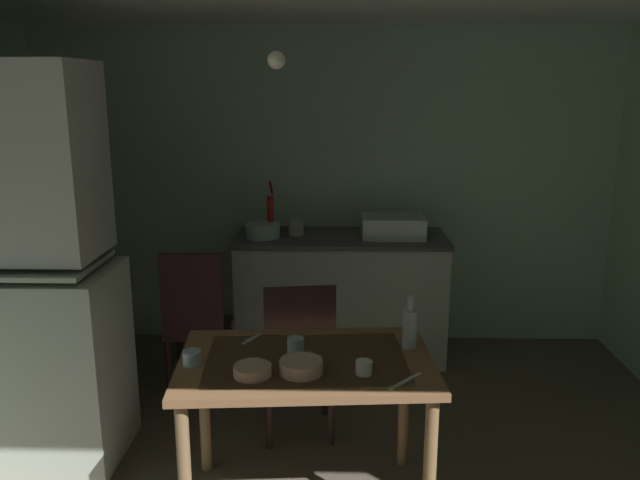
{
  "coord_description": "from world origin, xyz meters",
  "views": [
    {
      "loc": [
        0.09,
        -2.99,
        1.95
      ],
      "look_at": [
        0.01,
        0.21,
        1.18
      ],
      "focal_mm": 35.91,
      "sensor_mm": 36.0,
      "label": 1
    }
  ],
  "objects_px": {
    "chair_by_counter": "(196,321)",
    "serving_bowl_wide": "(301,367)",
    "hutch_cabinet": "(5,283)",
    "glass_bottle": "(410,327)",
    "hand_pump": "(270,211)",
    "dining_table": "(306,379)",
    "sink_basin": "(393,226)",
    "mixing_bowl_counter": "(263,231)",
    "chair_far_side": "(299,357)",
    "mug_tall": "(192,357)"
  },
  "relations": [
    {
      "from": "hand_pump",
      "to": "chair_far_side",
      "type": "relative_size",
      "value": 0.42
    },
    {
      "from": "chair_by_counter",
      "to": "mixing_bowl_counter",
      "type": "bearing_deg",
      "value": 58.68
    },
    {
      "from": "hand_pump",
      "to": "chair_far_side",
      "type": "bearing_deg",
      "value": -77.41
    },
    {
      "from": "mixing_bowl_counter",
      "to": "mug_tall",
      "type": "relative_size",
      "value": 2.98
    },
    {
      "from": "sink_basin",
      "to": "glass_bottle",
      "type": "height_order",
      "value": "sink_basin"
    },
    {
      "from": "dining_table",
      "to": "glass_bottle",
      "type": "bearing_deg",
      "value": 16.78
    },
    {
      "from": "mixing_bowl_counter",
      "to": "mug_tall",
      "type": "distance_m",
      "value": 1.8
    },
    {
      "from": "dining_table",
      "to": "chair_far_side",
      "type": "relative_size",
      "value": 1.29
    },
    {
      "from": "dining_table",
      "to": "chair_by_counter",
      "type": "height_order",
      "value": "chair_by_counter"
    },
    {
      "from": "serving_bowl_wide",
      "to": "mug_tall",
      "type": "distance_m",
      "value": 0.49
    },
    {
      "from": "serving_bowl_wide",
      "to": "dining_table",
      "type": "bearing_deg",
      "value": 84.45
    },
    {
      "from": "hutch_cabinet",
      "to": "hand_pump",
      "type": "xyz_separation_m",
      "value": [
        1.21,
        1.43,
        0.1
      ]
    },
    {
      "from": "sink_basin",
      "to": "chair_by_counter",
      "type": "distance_m",
      "value": 1.52
    },
    {
      "from": "serving_bowl_wide",
      "to": "hutch_cabinet",
      "type": "bearing_deg",
      "value": 160.84
    },
    {
      "from": "chair_far_side",
      "to": "serving_bowl_wide",
      "type": "bearing_deg",
      "value": -85.78
    },
    {
      "from": "hutch_cabinet",
      "to": "glass_bottle",
      "type": "relative_size",
      "value": 8.18
    },
    {
      "from": "mug_tall",
      "to": "glass_bottle",
      "type": "distance_m",
      "value": 1.01
    },
    {
      "from": "serving_bowl_wide",
      "to": "sink_basin",
      "type": "bearing_deg",
      "value": 74.0
    },
    {
      "from": "hutch_cabinet",
      "to": "mixing_bowl_counter",
      "type": "distance_m",
      "value": 1.77
    },
    {
      "from": "mug_tall",
      "to": "hutch_cabinet",
      "type": "bearing_deg",
      "value": 156.41
    },
    {
      "from": "sink_basin",
      "to": "chair_far_side",
      "type": "xyz_separation_m",
      "value": [
        -0.6,
        -1.17,
        -0.49
      ]
    },
    {
      "from": "mug_tall",
      "to": "glass_bottle",
      "type": "relative_size",
      "value": 0.32
    },
    {
      "from": "chair_by_counter",
      "to": "chair_far_side",
      "type": "bearing_deg",
      "value": -37.29
    },
    {
      "from": "hand_pump",
      "to": "glass_bottle",
      "type": "distance_m",
      "value": 1.88
    },
    {
      "from": "dining_table",
      "to": "sink_basin",
      "type": "bearing_deg",
      "value": 73.18
    },
    {
      "from": "dining_table",
      "to": "serving_bowl_wide",
      "type": "bearing_deg",
      "value": -95.55
    },
    {
      "from": "hand_pump",
      "to": "serving_bowl_wide",
      "type": "bearing_deg",
      "value": -80.54
    },
    {
      "from": "hutch_cabinet",
      "to": "sink_basin",
      "type": "bearing_deg",
      "value": 33.46
    },
    {
      "from": "sink_basin",
      "to": "chair_far_side",
      "type": "height_order",
      "value": "sink_basin"
    },
    {
      "from": "sink_basin",
      "to": "glass_bottle",
      "type": "distance_m",
      "value": 1.63
    },
    {
      "from": "mixing_bowl_counter",
      "to": "chair_by_counter",
      "type": "xyz_separation_m",
      "value": [
        -0.37,
        -0.6,
        -0.45
      ]
    },
    {
      "from": "mixing_bowl_counter",
      "to": "mug_tall",
      "type": "xyz_separation_m",
      "value": [
        -0.11,
        -1.79,
        -0.17
      ]
    },
    {
      "from": "mixing_bowl_counter",
      "to": "serving_bowl_wide",
      "type": "distance_m",
      "value": 1.91
    },
    {
      "from": "hutch_cabinet",
      "to": "glass_bottle",
      "type": "bearing_deg",
      "value": -6.88
    },
    {
      "from": "chair_far_side",
      "to": "glass_bottle",
      "type": "bearing_deg",
      "value": -39.54
    },
    {
      "from": "hand_pump",
      "to": "mug_tall",
      "type": "relative_size",
      "value": 4.74
    },
    {
      "from": "dining_table",
      "to": "mug_tall",
      "type": "relative_size",
      "value": 14.59
    },
    {
      "from": "sink_basin",
      "to": "mug_tall",
      "type": "distance_m",
      "value": 2.12
    },
    {
      "from": "glass_bottle",
      "to": "hand_pump",
      "type": "bearing_deg",
      "value": 116.19
    },
    {
      "from": "hand_pump",
      "to": "mug_tall",
      "type": "bearing_deg",
      "value": -94.9
    },
    {
      "from": "sink_basin",
      "to": "serving_bowl_wide",
      "type": "xyz_separation_m",
      "value": [
        -0.55,
        -1.92,
        -0.2
      ]
    },
    {
      "from": "mug_tall",
      "to": "serving_bowl_wide",
      "type": "bearing_deg",
      "value": -8.83
    },
    {
      "from": "hand_pump",
      "to": "dining_table",
      "type": "xyz_separation_m",
      "value": [
        0.34,
        -1.82,
        -0.42
      ]
    },
    {
      "from": "hutch_cabinet",
      "to": "dining_table",
      "type": "xyz_separation_m",
      "value": [
        1.55,
        -0.39,
        -0.32
      ]
    },
    {
      "from": "hutch_cabinet",
      "to": "hand_pump",
      "type": "relative_size",
      "value": 5.31
    },
    {
      "from": "mixing_bowl_counter",
      "to": "glass_bottle",
      "type": "bearing_deg",
      "value": -61.09
    },
    {
      "from": "chair_by_counter",
      "to": "mug_tall",
      "type": "bearing_deg",
      "value": -78.05
    },
    {
      "from": "hutch_cabinet",
      "to": "chair_far_side",
      "type": "distance_m",
      "value": 1.57
    },
    {
      "from": "chair_by_counter",
      "to": "serving_bowl_wide",
      "type": "relative_size",
      "value": 5.13
    },
    {
      "from": "dining_table",
      "to": "mug_tall",
      "type": "bearing_deg",
      "value": -172.25
    }
  ]
}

